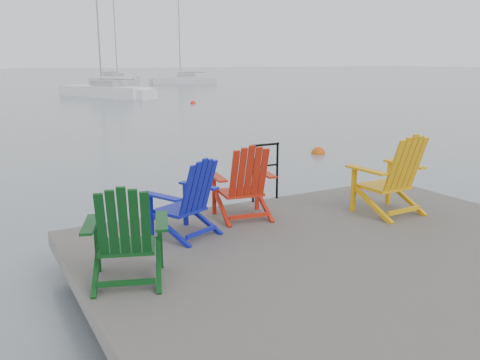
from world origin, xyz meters
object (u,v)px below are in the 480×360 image
chair_green (126,233)px  buoy_d (139,92)px  chair_blue (187,198)px  handrail (265,166)px  chair_red (244,182)px  chair_yellow (392,174)px  sailboat_mid (116,80)px  sailboat_far (184,81)px  buoy_c (193,104)px  buoy_a (318,154)px  sailboat_near (106,92)px

chair_green → buoy_d: 41.56m
chair_blue → handrail: bearing=5.6°
chair_blue → chair_red: 1.02m
chair_blue → chair_yellow: 2.96m
buoy_d → chair_red: bearing=-105.8°
chair_green → sailboat_mid: size_ratio=0.09×
buoy_d → sailboat_far: bearing=52.1°
handrail → sailboat_far: 53.09m
chair_green → sailboat_mid: sailboat_mid is taller
handrail → chair_green: chair_green is taller
handrail → buoy_d: handrail is taller
chair_blue → buoy_c: size_ratio=2.70×
handrail → chair_green: size_ratio=0.88×
chair_red → chair_blue: bearing=-152.8°
handrail → buoy_d: size_ratio=2.24×
sailboat_mid → buoy_d: sailboat_mid is taller
chair_blue → buoy_a: bearing=18.3°
chair_green → sailboat_mid: 59.06m
chair_yellow → buoy_a: 7.67m
chair_green → sailboat_mid: (15.59, 56.96, -0.66)m
sailboat_far → buoy_d: (-9.27, -11.91, -0.36)m
chair_blue → buoy_d: size_ratio=2.46×
sailboat_near → sailboat_mid: (7.10, 23.04, 0.00)m
chair_red → buoy_c: 25.90m
chair_blue → sailboat_mid: bearing=51.6°
sailboat_mid → sailboat_far: sailboat_mid is taller
buoy_a → buoy_d: buoy_a is taller
sailboat_mid → buoy_a: (-7.84, -49.90, -0.36)m
sailboat_mid → buoy_a: 50.52m
chair_yellow → buoy_c: 26.01m
buoy_a → sailboat_far: bearing=72.1°
chair_red → buoy_d: 39.73m
chair_green → sailboat_near: (8.49, 33.91, -0.66)m
handrail → buoy_d: (10.02, 37.55, -1.04)m
buoy_c → chair_red: bearing=-112.1°
sailboat_far → buoy_a: bearing=-172.6°
sailboat_far → buoy_a: 46.63m
buoy_d → sailboat_mid: bearing=81.0°
chair_green → buoy_c: bearing=85.0°
chair_green → buoy_d: chair_green is taller
chair_red → sailboat_mid: 57.30m
handrail → chair_red: (-0.77, -0.68, -0.02)m
chair_blue → chair_yellow: (2.92, -0.52, 0.08)m
sailboat_mid → buoy_d: bearing=-52.6°
chair_red → sailboat_near: sailboat_near is taller
chair_blue → sailboat_near: (7.43, 32.93, -0.64)m
chair_red → sailboat_far: size_ratio=0.11×
sailboat_mid → chair_blue: bearing=-58.2°
chair_yellow → sailboat_near: sailboat_near is taller
chair_green → chair_yellow: chair_yellow is taller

